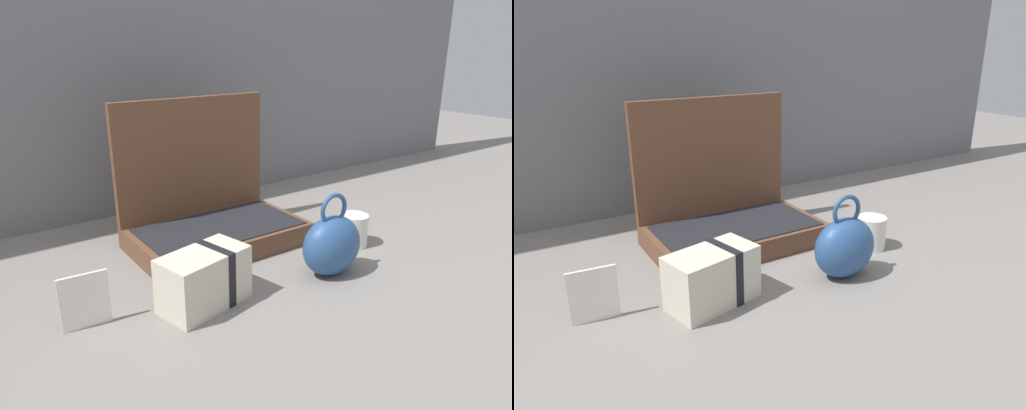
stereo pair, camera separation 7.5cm
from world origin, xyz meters
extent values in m
plane|color=slate|center=(0.00, 0.00, 0.00)|extent=(6.00, 6.00, 0.00)
cube|color=brown|center=(-0.05, 0.12, 0.03)|extent=(0.48, 0.28, 0.06)
cube|color=black|center=(-0.05, 0.12, 0.06)|extent=(0.45, 0.25, 0.00)
cube|color=brown|center=(-0.05, 0.27, 0.21)|extent=(0.48, 0.02, 0.41)
ellipsoid|color=#284C7F|center=(0.09, -0.18, 0.08)|extent=(0.17, 0.11, 0.16)
torus|color=#284C7F|center=(0.09, -0.18, 0.18)|extent=(0.08, 0.01, 0.08)
cube|color=beige|center=(-0.25, -0.13, 0.06)|extent=(0.22, 0.15, 0.13)
cube|color=black|center=(-0.21, -0.12, 0.06)|extent=(0.04, 0.11, 0.13)
cylinder|color=silver|center=(0.27, -0.09, 0.05)|extent=(0.08, 0.08, 0.09)
torus|color=silver|center=(0.22, -0.09, 0.05)|extent=(0.07, 0.01, 0.07)
cube|color=white|center=(-0.49, -0.06, 0.06)|extent=(0.10, 0.01, 0.12)
camera|label=1|loc=(-0.69, -0.95, 0.57)|focal=32.83mm
camera|label=2|loc=(-0.63, -0.99, 0.57)|focal=32.83mm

